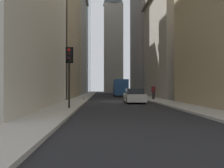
% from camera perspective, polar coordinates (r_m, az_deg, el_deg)
% --- Properties ---
extents(ground_plane, '(135.00, 135.00, 0.00)m').
position_cam_1_polar(ground_plane, '(27.92, 1.37, -3.89)').
color(ground_plane, black).
extents(sidewalk_right, '(90.00, 2.20, 0.14)m').
position_cam_1_polar(sidewalk_right, '(28.00, -7.88, -3.73)').
color(sidewalk_right, '#A8A399').
rests_on(sidewalk_right, ground_plane).
extents(sidewalk_left, '(90.00, 2.20, 0.14)m').
position_cam_1_polar(sidewalk_left, '(28.56, 10.44, -3.66)').
color(sidewalk_left, '#A8A399').
rests_on(sidewalk_left, ground_plane).
extents(building_left_midfar, '(15.65, 10.50, 18.11)m').
position_cam_1_polar(building_left_midfar, '(39.35, 16.36, 10.33)').
color(building_left_midfar, gray).
rests_on(building_left_midfar, ground_plane).
extents(building_left_far, '(19.42, 10.50, 30.21)m').
position_cam_1_polar(building_left_far, '(59.69, 9.98, 12.43)').
color(building_left_far, gray).
rests_on(building_left_far, ground_plane).
extents(building_right_far, '(15.60, 10.50, 25.74)m').
position_cam_1_polar(building_right_far, '(58.38, -11.11, 10.49)').
color(building_right_far, '#A8A091').
rests_on(building_right_far, ground_plane).
extents(building_right_midfar, '(18.68, 10.50, 27.90)m').
position_cam_1_polar(building_right_midfar, '(39.87, -15.67, 17.45)').
color(building_right_midfar, '#9E8966').
rests_on(building_right_midfar, ground_plane).
extents(church_spire, '(5.73, 5.73, 35.24)m').
position_cam_1_polar(church_spire, '(73.04, 0.28, 12.59)').
color(church_spire, '#A8A091').
rests_on(church_spire, ground_plane).
extents(delivery_truck, '(6.46, 2.25, 2.84)m').
position_cam_1_polar(delivery_truck, '(43.98, 1.86, -0.83)').
color(delivery_truck, '#285699').
rests_on(delivery_truck, ground_plane).
extents(sedan_white, '(4.30, 1.78, 1.42)m').
position_cam_1_polar(sedan_white, '(25.08, 5.00, -2.72)').
color(sedan_white, silver).
rests_on(sedan_white, ground_plane).
extents(traffic_light_foreground, '(0.43, 0.52, 4.16)m').
position_cam_1_polar(traffic_light_foreground, '(17.64, -9.54, 4.68)').
color(traffic_light_foreground, black).
rests_on(traffic_light_foreground, sidewalk_right).
extents(pedestrian, '(0.26, 0.44, 1.74)m').
position_cam_1_polar(pedestrian, '(30.21, 9.21, -1.57)').
color(pedestrian, black).
rests_on(pedestrian, sidewalk_left).
extents(discarded_bottle, '(0.07, 0.07, 0.27)m').
position_cam_1_polar(discarded_bottle, '(29.10, -6.38, -3.26)').
color(discarded_bottle, brown).
rests_on(discarded_bottle, sidewalk_right).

